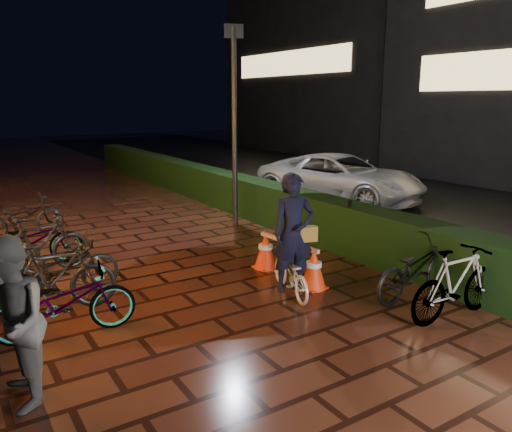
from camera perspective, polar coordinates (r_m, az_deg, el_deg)
ground at (r=7.12m, az=1.42°, el=-12.23°), size 80.00×80.00×0.00m
asphalt_road at (r=16.58m, az=17.78°, el=1.96°), size 11.00×60.00×0.01m
hedge at (r=15.22m, az=-5.13°, el=3.49°), size 0.70×20.00×1.00m
bystander_person at (r=5.59m, az=-26.23°, el=-11.04°), size 0.71×0.89×1.78m
van at (r=15.48m, az=9.63°, el=4.33°), size 3.81×5.60×1.42m
far_buildings at (r=25.87m, az=23.01°, el=19.82°), size 9.08×31.00×14.00m
lamp_post_hedge at (r=12.20m, az=-2.49°, el=11.11°), size 0.45×0.23×4.75m
cyclist at (r=7.84m, az=4.12°, el=-4.06°), size 0.82×1.45×1.98m
traffic_barrier at (r=8.75m, az=3.70°, el=-4.91°), size 0.54×1.70×0.68m
cart_assembly at (r=10.41m, az=10.15°, el=-0.76°), size 0.66×0.68×1.14m
parked_bikes_storefront at (r=9.26m, az=-23.22°, el=-3.99°), size 2.12×6.29×1.06m
parked_bikes_hedge at (r=7.95m, az=19.57°, el=-6.36°), size 1.96×1.50×1.06m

